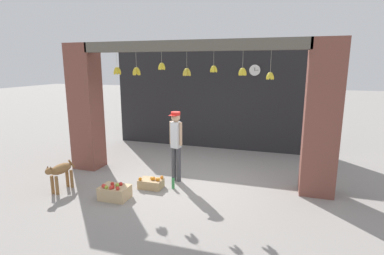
# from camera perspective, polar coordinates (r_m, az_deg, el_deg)

# --- Properties ---
(ground_plane) EXTENTS (60.00, 60.00, 0.00)m
(ground_plane) POSITION_cam_1_polar(r_m,az_deg,el_deg) (7.28, -1.13, -10.45)
(ground_plane) COLOR gray
(shop_back_wall) EXTENTS (7.09, 0.12, 3.30)m
(shop_back_wall) POSITION_cam_1_polar(r_m,az_deg,el_deg) (9.91, 4.76, 5.39)
(shop_back_wall) COLOR #232326
(shop_back_wall) RESTS_ON ground_plane
(shop_pillar_left) EXTENTS (0.70, 0.60, 3.30)m
(shop_pillar_left) POSITION_cam_1_polar(r_m,az_deg,el_deg) (8.44, -19.55, 3.60)
(shop_pillar_left) COLOR brown
(shop_pillar_left) RESTS_ON ground_plane
(shop_pillar_right) EXTENTS (0.70, 0.60, 3.30)m
(shop_pillar_right) POSITION_cam_1_polar(r_m,az_deg,el_deg) (6.82, 23.46, 1.47)
(shop_pillar_right) COLOR brown
(shop_pillar_right) RESTS_ON ground_plane
(storefront_awning) EXTENTS (5.19, 0.30, 0.85)m
(storefront_awning) POSITION_cam_1_polar(r_m,az_deg,el_deg) (6.86, -1.03, 14.93)
(storefront_awning) COLOR #5B564C
(dog) EXTENTS (0.28, 0.81, 0.67)m
(dog) POSITION_cam_1_polar(r_m,az_deg,el_deg) (7.27, -23.82, -7.67)
(dog) COLOR olive
(dog) RESTS_ON ground_plane
(shopkeeper) EXTENTS (0.34, 0.29, 1.69)m
(shopkeeper) POSITION_cam_1_polar(r_m,az_deg,el_deg) (7.09, -3.08, -2.51)
(shopkeeper) COLOR #424247
(shopkeeper) RESTS_ON ground_plane
(fruit_crate_oranges) EXTENTS (0.53, 0.35, 0.28)m
(fruit_crate_oranges) POSITION_cam_1_polar(r_m,az_deg,el_deg) (7.01, -7.77, -10.46)
(fruit_crate_oranges) COLOR tan
(fruit_crate_oranges) RESTS_ON ground_plane
(fruit_crate_apples) EXTENTS (0.59, 0.43, 0.35)m
(fruit_crate_apples) POSITION_cam_1_polar(r_m,az_deg,el_deg) (6.61, -14.52, -11.83)
(fruit_crate_apples) COLOR tan
(fruit_crate_apples) RESTS_ON ground_plane
(water_bottle) EXTENTS (0.07, 0.07, 0.28)m
(water_bottle) POSITION_cam_1_polar(r_m,az_deg,el_deg) (6.92, -3.62, -10.51)
(water_bottle) COLOR #38934C
(water_bottle) RESTS_ON ground_plane
(wall_clock) EXTENTS (0.36, 0.03, 0.36)m
(wall_clock) POSITION_cam_1_polar(r_m,az_deg,el_deg) (9.59, 11.87, 10.63)
(wall_clock) COLOR black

